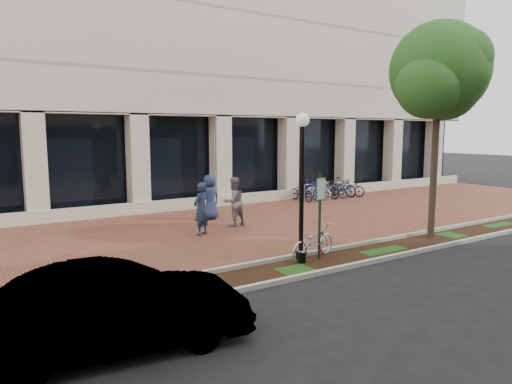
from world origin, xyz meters
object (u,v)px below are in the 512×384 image
parking_sign (320,205)px  street_tree (439,77)px  sedan_near_curb (116,309)px  lamppost (302,179)px  bollard (326,190)px  locked_bicycle (313,242)px  bike_rack_cluster (327,189)px  pedestrian_mid (234,202)px  pedestrian_right (210,197)px  pedestrian_left (201,209)px

parking_sign → street_tree: 6.04m
street_tree → sedan_near_curb: (-10.96, -2.28, -4.47)m
lamppost → bollard: (8.22, 8.34, -1.75)m
parking_sign → lamppost: bearing=169.2°
bollard → street_tree: bearing=-108.5°
sedan_near_curb → bollard: bearing=-45.6°
lamppost → locked_bicycle: (0.53, 0.13, -1.76)m
bollard → bike_rack_cluster: 0.35m
locked_bicycle → pedestrian_mid: (0.36, 4.96, 0.44)m
pedestrian_right → bike_rack_cluster: size_ratio=0.43×
pedestrian_right → bollard: pedestrian_right is taller
parking_sign → locked_bicycle: (-0.09, 0.17, -1.04)m
lamppost → sedan_near_curb: bearing=-157.3°
bike_rack_cluster → bollard: bearing=-145.3°
parking_sign → locked_bicycle: parking_sign is taller
parking_sign → street_tree: size_ratio=0.34×
bollard → pedestrian_left: bearing=-156.2°
locked_bicycle → pedestrian_mid: bearing=-18.7°
bike_rack_cluster → street_tree: bearing=-113.6°
lamppost → sedan_near_curb: 6.20m
pedestrian_right → bike_rack_cluster: pedestrian_right is taller
street_tree → pedestrian_right: street_tree is taller
pedestrian_mid → bike_rack_cluster: 8.37m
pedestrian_left → bike_rack_cluster: pedestrian_left is taller
street_tree → bollard: size_ratio=7.18×
locked_bicycle → sedan_near_curb: size_ratio=0.42×
parking_sign → bollard: bearing=40.3°
parking_sign → pedestrian_mid: size_ratio=1.30×
street_tree → bollard: bearing=71.5°
lamppost → pedestrian_right: bearing=83.8°
lamppost → bollard: bearing=45.4°
lamppost → bike_rack_cluster: (8.49, 8.56, -1.75)m
street_tree → sedan_near_curb: size_ratio=1.64×
pedestrian_left → bollard: size_ratio=1.86×
street_tree → sedan_near_curb: street_tree is taller
pedestrian_left → pedestrian_mid: (1.69, 0.72, 0.01)m
bollard → sedan_near_curb: size_ratio=0.23×
street_tree → pedestrian_left: bearing=144.7°
pedestrian_right → bike_rack_cluster: 8.00m
pedestrian_mid → bollard: pedestrian_mid is taller
pedestrian_right → bike_rack_cluster: (7.77, 1.87, -0.41)m
pedestrian_mid → pedestrian_right: pedestrian_mid is taller
locked_bicycle → bollard: (7.69, 8.21, 0.02)m
street_tree → pedestrian_mid: bearing=131.5°
bollard → bike_rack_cluster: size_ratio=0.23×
lamppost → street_tree: 6.17m
pedestrian_left → bike_rack_cluster: 10.20m
pedestrian_mid → sedan_near_curb: bearing=41.5°
bike_rack_cluster → sedan_near_curb: bearing=-146.1°
locked_bicycle → bike_rack_cluster: 11.60m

